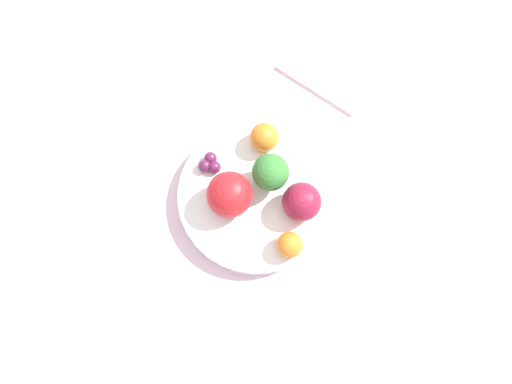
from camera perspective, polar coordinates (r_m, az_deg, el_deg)
name	(u,v)px	position (r m, az deg, el deg)	size (l,w,h in m)	color
ground_plane	(256,202)	(0.75, 0.00, -1.19)	(6.00, 6.00, 0.00)	gray
table_surface	(256,201)	(0.74, 0.00, -0.99)	(1.20, 1.20, 0.02)	silver
bowl	(256,196)	(0.71, 0.00, -0.51)	(0.22, 0.22, 0.03)	white
broccoli	(271,173)	(0.67, 1.68, 2.21)	(0.05, 0.05, 0.06)	#8CB76B
apple_red	(302,202)	(0.67, 5.24, -1.12)	(0.05, 0.05, 0.05)	maroon
apple_green	(230,194)	(0.67, -3.03, -0.28)	(0.06, 0.06, 0.06)	red
orange_front	(289,245)	(0.67, 3.77, -6.12)	(0.04, 0.04, 0.04)	orange
orange_back	(264,137)	(0.71, 0.97, 6.28)	(0.04, 0.04, 0.04)	orange
grape_cluster	(210,164)	(0.71, -5.29, 3.24)	(0.03, 0.03, 0.02)	#5B1E42
napkin	(336,61)	(0.82, 9.18, 14.56)	(0.18, 0.18, 0.01)	white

